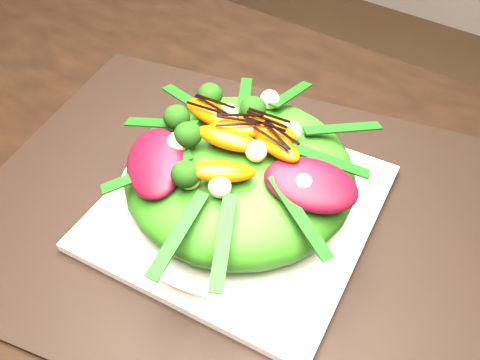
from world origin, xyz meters
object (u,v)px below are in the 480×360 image
Objects in this scene: salad_bowl at (240,197)px; lettuce_mound at (240,173)px; placemat at (240,210)px; plate_base at (240,206)px; orange_segment at (244,118)px; dining_table at (136,271)px.

salad_bowl is 1.11× the size of lettuce_mound.
lettuce_mound reaches higher than salad_bowl.
salad_bowl reaches higher than placemat.
plate_base is 4.48× the size of orange_segment.
salad_bowl is 0.03m from lettuce_mound.
placemat is 9.46× the size of orange_segment.
orange_segment is (-0.01, 0.03, 0.09)m from placemat.
lettuce_mound is (0.05, 0.10, 0.08)m from dining_table.
lettuce_mound is at bearing -33.69° from placemat.
salad_bowl is at bearing -33.69° from placemat.
placemat is at bearing 146.31° from lettuce_mound.
orange_segment reaches higher than salad_bowl.
placemat is 2.21× the size of salad_bowl.
orange_segment is at bearing 75.30° from dining_table.
placemat is 2.47× the size of lettuce_mound.
salad_bowl is 4.27× the size of orange_segment.
placemat is at bearing 146.31° from salad_bowl.
placemat is at bearing -61.36° from orange_segment.
dining_table is at bearing -114.64° from placemat.
plate_base is at bearing 180.00° from lettuce_mound.
dining_table reaches higher than orange_segment.
dining_table is 0.14m from lettuce_mound.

